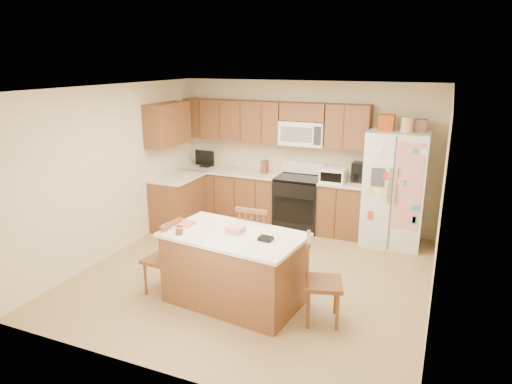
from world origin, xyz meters
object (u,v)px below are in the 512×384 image
at_px(stove, 299,202).
at_px(refrigerator, 395,187).
at_px(island, 234,268).
at_px(windsor_chair_back, 256,246).
at_px(windsor_chair_right, 321,282).
at_px(windsor_chair_left, 164,259).

relative_size(stove, refrigerator, 0.55).
distance_m(stove, island, 2.74).
bearing_deg(refrigerator, island, -119.55).
xyz_separation_m(stove, windsor_chair_back, (0.08, -2.11, 0.02)).
height_order(stove, refrigerator, refrigerator).
relative_size(island, windsor_chair_back, 1.68).
height_order(island, windsor_chair_back, windsor_chair_back).
height_order(windsor_chair_back, windsor_chair_right, windsor_chair_back).
relative_size(refrigerator, windsor_chair_back, 1.94).
bearing_deg(windsor_chair_back, windsor_chair_left, -141.58).
bearing_deg(windsor_chair_right, windsor_chair_back, 148.92).
bearing_deg(refrigerator, stove, 177.70).
xyz_separation_m(windsor_chair_back, windsor_chair_right, (1.04, -0.63, -0.02)).
distance_m(windsor_chair_back, windsor_chair_right, 1.21).
xyz_separation_m(stove, island, (0.06, -2.73, -0.03)).
bearing_deg(island, windsor_chair_right, -0.18).
bearing_deg(windsor_chair_back, windsor_chair_right, -31.08).
relative_size(windsor_chair_back, windsor_chair_right, 1.04).
bearing_deg(windsor_chair_left, windsor_chair_back, 38.42).
xyz_separation_m(island, windsor_chair_right, (1.07, -0.00, 0.03)).
xyz_separation_m(windsor_chair_left, windsor_chair_right, (1.97, 0.11, 0.02)).
distance_m(refrigerator, windsor_chair_left, 3.72).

